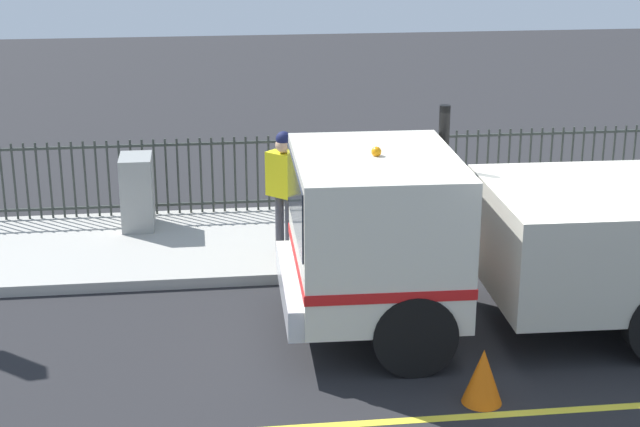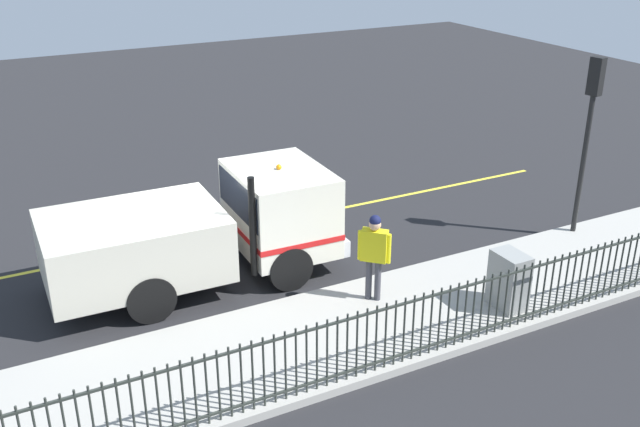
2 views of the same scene
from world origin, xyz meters
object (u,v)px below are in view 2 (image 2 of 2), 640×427
object	(u,v)px
work_truck	(213,225)
utility_cabinet	(509,280)
traffic_cone	(216,227)
worker_standing	(374,249)
traffic_light_near	(591,111)

from	to	relation	value
work_truck	utility_cabinet	size ratio (longest dim) A/B	5.36
work_truck	traffic_cone	distance (m)	2.18
utility_cabinet	traffic_cone	xyz separation A→B (m)	(-5.86, -3.86, -0.42)
worker_standing	traffic_light_near	xyz separation A→B (m)	(-0.57, 6.01, 1.85)
work_truck	traffic_cone	bearing A→B (deg)	161.08
worker_standing	traffic_light_near	size ratio (longest dim) A/B	0.43
traffic_light_near	utility_cabinet	bearing A→B (deg)	107.76
worker_standing	traffic_light_near	world-z (taller)	traffic_light_near
worker_standing	traffic_cone	size ratio (longest dim) A/B	2.96
traffic_cone	utility_cabinet	bearing A→B (deg)	33.39
traffic_light_near	traffic_cone	distance (m)	9.04
work_truck	traffic_light_near	size ratio (longest dim) A/B	1.47
worker_standing	traffic_cone	xyz separation A→B (m)	(-4.40, -1.69, -0.96)
traffic_cone	worker_standing	bearing A→B (deg)	21.05
worker_standing	traffic_light_near	bearing A→B (deg)	-130.11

